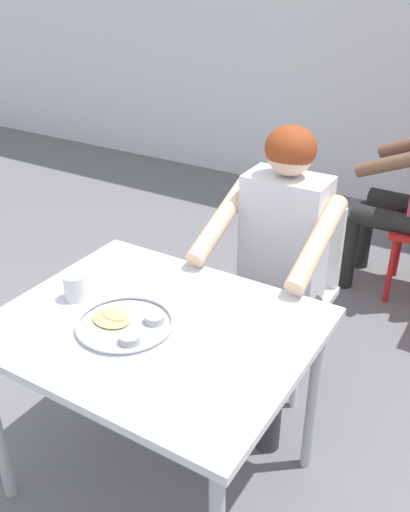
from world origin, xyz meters
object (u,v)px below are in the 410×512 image
thali_tray (126,324)px  table_foreground (155,343)px  chair_foreground (292,281)px  diner_foreground (275,252)px  drinking_cup (74,287)px

thali_tray → table_foreground: bearing=42.9°
chair_foreground → diner_foreground: size_ratio=0.68×
table_foreground → chair_foreground: size_ratio=1.22×
table_foreground → thali_tray: thali_tray is taller
chair_foreground → thali_tray: bearing=-101.0°
drinking_cup → chair_foreground: 1.07m
chair_foreground → drinking_cup: bearing=-115.7°
drinking_cup → diner_foreground: 0.83m
chair_foreground → table_foreground: bearing=-97.5°
thali_tray → diner_foreground: (0.19, 0.74, -0.02)m
chair_foreground → diner_foreground: diner_foreground is taller
thali_tray → diner_foreground: diner_foreground is taller
thali_tray → drinking_cup: bearing=170.9°
diner_foreground → chair_foreground: bearing=90.7°
thali_tray → chair_foreground: chair_foreground is taller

